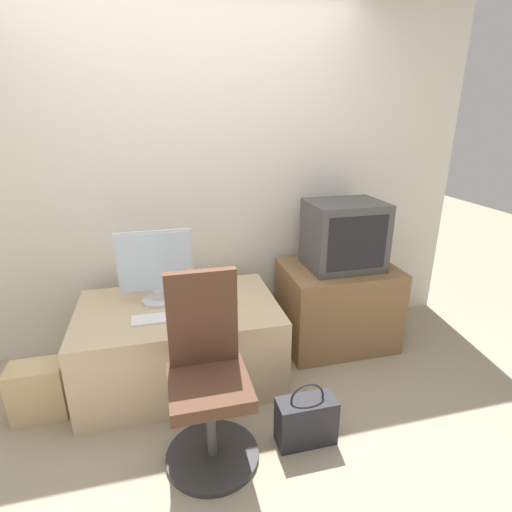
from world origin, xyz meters
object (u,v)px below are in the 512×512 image
object	(u,v)px
main_monitor	(156,268)
handbag	(306,420)
keyboard	(159,318)
mouse	(198,314)
cardboard_box_lower	(39,391)
office_chair	(208,384)
crt_tv	(344,235)

from	to	relation	value
main_monitor	handbag	distance (m)	1.30
keyboard	handbag	xyz separation A→B (m)	(0.75, -0.60, -0.42)
main_monitor	keyboard	bearing A→B (deg)	-91.53
mouse	cardboard_box_lower	xyz separation A→B (m)	(-0.97, 0.01, -0.39)
mouse	cardboard_box_lower	world-z (taller)	mouse
main_monitor	mouse	distance (m)	0.42
main_monitor	mouse	xyz separation A→B (m)	(0.23, -0.27, -0.23)
cardboard_box_lower	main_monitor	bearing A→B (deg)	19.50
main_monitor	cardboard_box_lower	world-z (taller)	main_monitor
cardboard_box_lower	keyboard	bearing A→B (deg)	0.67
cardboard_box_lower	handbag	world-z (taller)	handbag
main_monitor	office_chair	size ratio (longest dim) A/B	0.49
keyboard	office_chair	size ratio (longest dim) A/B	0.32
keyboard	office_chair	world-z (taller)	office_chair
handbag	keyboard	bearing A→B (deg)	141.34
crt_tv	office_chair	bearing A→B (deg)	-143.00
crt_tv	cardboard_box_lower	distance (m)	2.24
mouse	office_chair	xyz separation A→B (m)	(-0.01, -0.52, -0.14)
crt_tv	handbag	bearing A→B (deg)	-123.67
mouse	handbag	bearing A→B (deg)	-48.71
mouse	crt_tv	size ratio (longest dim) A/B	0.09
main_monitor	crt_tv	xyz separation A→B (m)	(1.36, 0.08, 0.10)
main_monitor	office_chair	bearing A→B (deg)	-74.50
crt_tv	mouse	bearing A→B (deg)	-163.06
keyboard	cardboard_box_lower	xyz separation A→B (m)	(-0.73, -0.01, -0.39)
cardboard_box_lower	crt_tv	bearing A→B (deg)	9.15
cardboard_box_lower	office_chair	bearing A→B (deg)	-28.61
keyboard	cardboard_box_lower	bearing A→B (deg)	-179.33
main_monitor	crt_tv	distance (m)	1.36
keyboard	handbag	distance (m)	1.04
main_monitor	handbag	size ratio (longest dim) A/B	1.27
mouse	keyboard	bearing A→B (deg)	176.43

